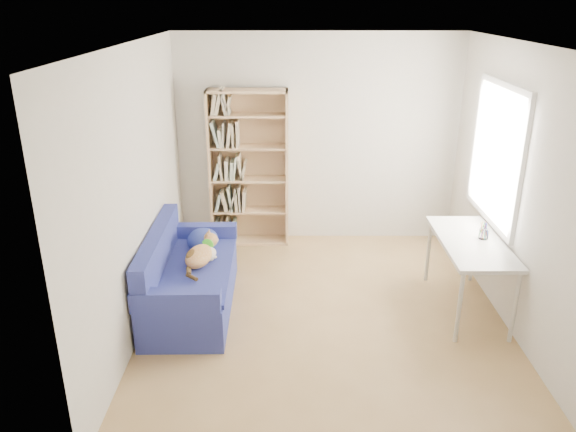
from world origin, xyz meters
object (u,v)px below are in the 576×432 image
at_px(pen_cup, 484,232).
at_px(bookshelf, 249,175).
at_px(desk, 471,247).
at_px(sofa, 189,278).

bearing_deg(pen_cup, bookshelf, 145.86).
distance_m(desk, pen_cup, 0.19).
height_order(desk, pen_cup, pen_cup).
bearing_deg(sofa, desk, -1.72).
bearing_deg(bookshelf, desk, -36.40).
relative_size(desk, pen_cup, 7.44).
relative_size(bookshelf, desk, 1.49).
bearing_deg(desk, bookshelf, 143.60).
bearing_deg(desk, pen_cup, 21.83).
distance_m(sofa, bookshelf, 1.82).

